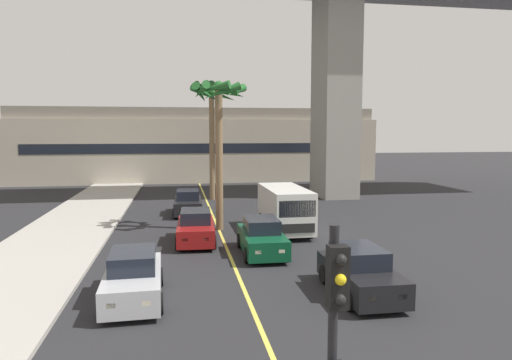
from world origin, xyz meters
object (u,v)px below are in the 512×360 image
at_px(car_queue_second, 188,203).
at_px(palm_tree_mid_median, 218,110).
at_px(delivery_van, 285,208).
at_px(traffic_light_median_near, 334,346).
at_px(palm_tree_near_median, 212,108).
at_px(car_queue_fourth, 133,278).
at_px(car_queue_third, 196,228).
at_px(car_queue_fifth, 360,273).
at_px(car_queue_front, 262,238).

relative_size(car_queue_second, palm_tree_mid_median, 0.52).
relative_size(car_queue_second, delivery_van, 0.79).
xyz_separation_m(traffic_light_median_near, palm_tree_near_median, (0.79, 31.00, 4.40)).
relative_size(car_queue_fourth, traffic_light_median_near, 0.99).
relative_size(car_queue_third, car_queue_fifth, 1.01).
xyz_separation_m(car_queue_front, delivery_van, (2.00, 4.17, 0.57)).
height_order(car_queue_fifth, palm_tree_mid_median, palm_tree_mid_median).
bearing_deg(delivery_van, car_queue_second, 128.71).
bearing_deg(car_queue_second, car_queue_third, -88.56).
relative_size(car_queue_third, palm_tree_mid_median, 0.52).
height_order(car_queue_third, car_queue_fourth, same).
distance_m(car_queue_front, palm_tree_near_median, 17.88).
distance_m(car_queue_second, palm_tree_near_median, 9.22).
relative_size(delivery_van, palm_tree_near_median, 0.57).
height_order(car_queue_fourth, palm_tree_mid_median, palm_tree_mid_median).
bearing_deg(delivery_van, palm_tree_mid_median, 160.87).
xyz_separation_m(car_queue_fifth, traffic_light_median_near, (-3.96, -8.82, 1.99)).
distance_m(palm_tree_near_median, palm_tree_mid_median, 11.36).
relative_size(car_queue_second, car_queue_fifth, 1.01).
distance_m(car_queue_front, delivery_van, 4.66).
bearing_deg(palm_tree_near_median, traffic_light_median_near, -91.45).
distance_m(delivery_van, palm_tree_near_median, 14.10).
relative_size(car_queue_fifth, traffic_light_median_near, 0.98).
xyz_separation_m(car_queue_second, delivery_van, (4.95, -6.18, 0.57)).
bearing_deg(palm_tree_mid_median, delivery_van, -19.13).
bearing_deg(car_queue_front, traffic_light_median_near, -96.74).
bearing_deg(traffic_light_median_near, car_queue_fourth, 109.16).
relative_size(car_queue_second, palm_tree_near_median, 0.45).
bearing_deg(car_queue_fourth, delivery_van, 52.12).
height_order(car_queue_front, car_queue_third, same).
xyz_separation_m(car_queue_fifth, palm_tree_near_median, (-3.17, 22.17, 6.39)).
bearing_deg(palm_tree_near_median, car_queue_second, -107.90).
relative_size(delivery_van, traffic_light_median_near, 1.25).
xyz_separation_m(car_queue_fifth, delivery_van, (-0.26, 9.67, 0.57)).
bearing_deg(delivery_van, traffic_light_median_near, -101.31).
xyz_separation_m(traffic_light_median_near, palm_tree_mid_median, (0.31, 19.67, 3.76)).
distance_m(car_queue_third, palm_tree_mid_median, 6.53).
relative_size(car_queue_second, car_queue_fourth, 1.00).
xyz_separation_m(car_queue_front, car_queue_fourth, (-4.99, -4.83, 0.00)).
bearing_deg(car_queue_front, delivery_van, 64.30).
relative_size(car_queue_fourth, palm_tree_near_median, 0.45).
bearing_deg(traffic_light_median_near, car_queue_front, 83.26).
bearing_deg(delivery_van, palm_tree_near_median, 103.10).
relative_size(car_queue_front, traffic_light_median_near, 0.98).
relative_size(car_queue_third, traffic_light_median_near, 0.99).
height_order(car_queue_second, delivery_van, delivery_van).
xyz_separation_m(car_queue_second, palm_tree_near_median, (2.04, 6.33, 6.39)).
bearing_deg(palm_tree_mid_median, car_queue_front, -75.53).
bearing_deg(palm_tree_mid_median, car_queue_third, -116.30).
distance_m(car_queue_front, palm_tree_mid_median, 7.97).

